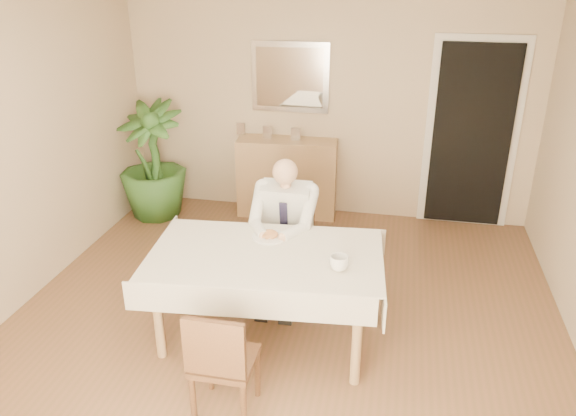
% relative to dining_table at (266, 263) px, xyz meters
% --- Properties ---
extents(room, '(5.00, 5.02, 2.60)m').
position_rel_dining_table_xyz_m(room, '(0.08, 0.05, 0.63)').
color(room, brown).
rests_on(room, ground).
extents(doorway, '(0.96, 0.07, 2.10)m').
position_rel_dining_table_xyz_m(doorway, '(1.63, 2.51, 0.33)').
color(doorway, silver).
rests_on(doorway, ground).
extents(mirror, '(0.86, 0.04, 0.76)m').
position_rel_dining_table_xyz_m(mirror, '(-0.33, 2.52, 0.88)').
color(mirror, silver).
rests_on(mirror, room).
extents(dining_table, '(1.80, 1.16, 0.75)m').
position_rel_dining_table_xyz_m(dining_table, '(0.00, 0.00, 0.00)').
color(dining_table, '#946F4A').
rests_on(dining_table, ground).
extents(chair_far, '(0.46, 0.46, 0.86)m').
position_rel_dining_table_xyz_m(chair_far, '(0.00, 0.88, -0.18)').
color(chair_far, '#482C16').
rests_on(chair_far, ground).
extents(chair_near, '(0.39, 0.39, 0.81)m').
position_rel_dining_table_xyz_m(chair_near, '(-0.08, -0.87, -0.22)').
color(chair_near, '#482C16').
rests_on(chair_near, ground).
extents(seated_man, '(0.48, 0.72, 1.24)m').
position_rel_dining_table_xyz_m(seated_man, '(0.00, 0.59, 0.02)').
color(seated_man, silver).
rests_on(seated_man, ground).
extents(plate, '(0.26, 0.26, 0.02)m').
position_rel_dining_table_xyz_m(plate, '(-0.03, 0.25, 0.09)').
color(plate, white).
rests_on(plate, dining_table).
extents(food, '(0.14, 0.14, 0.06)m').
position_rel_dining_table_xyz_m(food, '(-0.03, 0.25, 0.11)').
color(food, brown).
rests_on(food, dining_table).
extents(knife, '(0.01, 0.13, 0.01)m').
position_rel_dining_table_xyz_m(knife, '(0.01, 0.19, 0.11)').
color(knife, silver).
rests_on(knife, dining_table).
extents(fork, '(0.01, 0.13, 0.01)m').
position_rel_dining_table_xyz_m(fork, '(-0.07, 0.19, 0.11)').
color(fork, silver).
rests_on(fork, dining_table).
extents(coffee_mug, '(0.16, 0.16, 0.11)m').
position_rel_dining_table_xyz_m(coffee_mug, '(0.55, -0.13, 0.14)').
color(coffee_mug, white).
rests_on(coffee_mug, dining_table).
extents(sideboard, '(1.14, 0.45, 0.89)m').
position_rel_dining_table_xyz_m(sideboard, '(-0.33, 2.37, -0.22)').
color(sideboard, '#946F4A').
rests_on(sideboard, ground).
extents(photo_frame_left, '(0.10, 0.02, 0.14)m').
position_rel_dining_table_xyz_m(photo_frame_left, '(-0.89, 2.45, 0.29)').
color(photo_frame_left, silver).
rests_on(photo_frame_left, sideboard).
extents(photo_frame_center, '(0.10, 0.02, 0.14)m').
position_rel_dining_table_xyz_m(photo_frame_center, '(-0.56, 2.38, 0.29)').
color(photo_frame_center, silver).
rests_on(photo_frame_center, sideboard).
extents(photo_frame_right, '(0.10, 0.02, 0.14)m').
position_rel_dining_table_xyz_m(photo_frame_right, '(-0.24, 2.37, 0.29)').
color(photo_frame_right, silver).
rests_on(photo_frame_right, sideboard).
extents(potted_palm, '(0.84, 0.84, 1.32)m').
position_rel_dining_table_xyz_m(potted_palm, '(-1.80, 2.02, -0.01)').
color(potted_palm, '#2A531E').
rests_on(potted_palm, ground).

